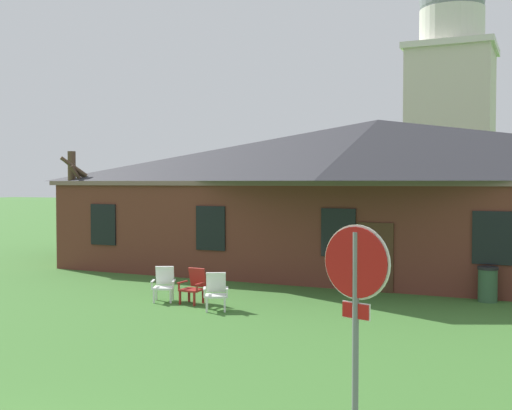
% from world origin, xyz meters
% --- Properties ---
extents(brick_building, '(23.31, 10.40, 5.68)m').
position_xyz_m(brick_building, '(0.00, 19.32, 2.89)').
color(brick_building, brown).
rests_on(brick_building, ground).
extents(dome_tower, '(5.18, 5.18, 17.19)m').
position_xyz_m(dome_tower, '(0.58, 35.37, 7.78)').
color(dome_tower, beige).
rests_on(dome_tower, ground).
extents(stop_sign, '(0.78, 0.26, 2.87)m').
position_xyz_m(stop_sign, '(3.95, 2.03, 2.04)').
color(stop_sign, slate).
rests_on(stop_sign, ground).
extents(lawn_chair_by_porch, '(0.80, 0.84, 0.96)m').
position_xyz_m(lawn_chair_by_porch, '(-3.87, 10.44, 0.50)').
color(lawn_chair_by_porch, white).
rests_on(lawn_chair_by_porch, ground).
extents(lawn_chair_near_door, '(0.66, 0.69, 0.96)m').
position_xyz_m(lawn_chair_near_door, '(-2.93, 10.49, 0.50)').
color(lawn_chair_near_door, maroon).
rests_on(lawn_chair_near_door, ground).
extents(lawn_chair_left_end, '(0.81, 0.85, 0.96)m').
position_xyz_m(lawn_chair_left_end, '(-1.97, 9.96, 0.50)').
color(lawn_chair_left_end, silver).
rests_on(lawn_chair_left_end, ground).
extents(bare_tree_beside_building, '(1.06, 1.43, 4.73)m').
position_xyz_m(bare_tree_beside_building, '(-13.90, 18.41, 2.58)').
color(bare_tree_beside_building, brown).
rests_on(bare_tree_beside_building, ground).
extents(trash_bin, '(0.56, 0.56, 0.98)m').
position_xyz_m(trash_bin, '(4.38, 14.02, 0.50)').
color(trash_bin, '#335638').
rests_on(trash_bin, ground).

